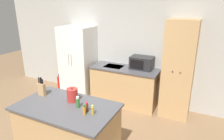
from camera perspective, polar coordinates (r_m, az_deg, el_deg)
The scene contains 13 objects.
wall_back at distance 4.98m, azimuth 3.25°, elevation 6.06°, with size 7.20×0.06×2.60m.
refrigerator at distance 5.29m, azimuth -9.57°, elevation 2.29°, with size 0.81×0.70×1.83m.
back_counter at distance 4.89m, azimuth 3.53°, elevation -4.51°, with size 1.63×0.64×0.93m.
pantry_cabinet at distance 4.42m, azimuth 18.42°, elevation 0.01°, with size 0.61×0.57×2.09m.
kitchen_island at distance 3.36m, azimuth -12.42°, elevation -16.80°, with size 1.52×0.90×0.92m.
microwave at distance 4.65m, azimuth 8.52°, elevation 2.06°, with size 0.52×0.35×0.29m.
knife_block at distance 3.50m, azimuth -19.45°, elevation -5.09°, with size 0.13×0.06×0.32m.
spice_bottle_tall_dark at distance 2.81m, azimuth -5.56°, elevation -11.35°, with size 0.04×0.04×0.14m.
spice_bottle_short_red at distance 2.89m, azimuth -7.13°, elevation -10.54°, with size 0.04×0.04×0.14m.
spice_bottle_amber_oil at distance 2.81m, azimuth -7.95°, elevation -11.29°, with size 0.04×0.04×0.15m.
spice_bottle_green_herb at distance 3.00m, azimuth -9.74°, elevation -9.11°, with size 0.05×0.05×0.17m.
kettle at distance 3.19m, azimuth -11.25°, elevation -6.99°, with size 0.17×0.17×0.23m.
fire_extinguisher at distance 5.86m, azimuth -14.66°, elevation -3.64°, with size 0.13×0.13×0.49m.
Camera 1 is at (1.87, -2.16, 2.40)m, focal length 32.00 mm.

